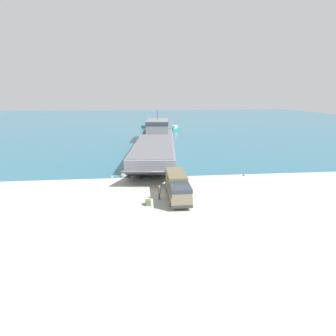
{
  "coord_description": "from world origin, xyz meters",
  "views": [
    {
      "loc": [
        -2.34,
        -32.2,
        12.01
      ],
      "look_at": [
        1.08,
        2.58,
        2.21
      ],
      "focal_mm": 28.0,
      "sensor_mm": 36.0,
      "label": 1
    }
  ],
  "objects_px": {
    "soldier_on_ramp": "(159,191)",
    "cargo_crate": "(148,203)",
    "mooring_bollard": "(139,177)",
    "landing_craft": "(156,140)",
    "moored_boat_a": "(152,127)",
    "military_truck": "(177,186)",
    "moored_boat_b": "(175,129)"
  },
  "relations": [
    {
      "from": "moored_boat_a",
      "to": "mooring_bollard",
      "type": "distance_m",
      "value": 60.34
    },
    {
      "from": "soldier_on_ramp",
      "to": "moored_boat_a",
      "type": "height_order",
      "value": "moored_boat_a"
    },
    {
      "from": "landing_craft",
      "to": "military_truck",
      "type": "height_order",
      "value": "landing_craft"
    },
    {
      "from": "soldier_on_ramp",
      "to": "landing_craft",
      "type": "bearing_deg",
      "value": 67.02
    },
    {
      "from": "military_truck",
      "to": "soldier_on_ramp",
      "type": "bearing_deg",
      "value": -81.84
    },
    {
      "from": "soldier_on_ramp",
      "to": "cargo_crate",
      "type": "distance_m",
      "value": 2.16
    },
    {
      "from": "moored_boat_a",
      "to": "moored_boat_b",
      "type": "bearing_deg",
      "value": -97.82
    },
    {
      "from": "moored_boat_a",
      "to": "soldier_on_ramp",
      "type": "bearing_deg",
      "value": -150.27
    },
    {
      "from": "landing_craft",
      "to": "moored_boat_a",
      "type": "bearing_deg",
      "value": 94.67
    },
    {
      "from": "mooring_bollard",
      "to": "military_truck",
      "type": "bearing_deg",
      "value": -57.92
    },
    {
      "from": "landing_craft",
      "to": "mooring_bollard",
      "type": "height_order",
      "value": "landing_craft"
    },
    {
      "from": "soldier_on_ramp",
      "to": "mooring_bollard",
      "type": "xyz_separation_m",
      "value": [
        -2.48,
        7.8,
        -0.63
      ]
    },
    {
      "from": "mooring_bollard",
      "to": "cargo_crate",
      "type": "distance_m",
      "value": 9.39
    },
    {
      "from": "mooring_bollard",
      "to": "cargo_crate",
      "type": "bearing_deg",
      "value": -83.13
    },
    {
      "from": "mooring_bollard",
      "to": "cargo_crate",
      "type": "relative_size",
      "value": 1.01
    },
    {
      "from": "military_truck",
      "to": "mooring_bollard",
      "type": "bearing_deg",
      "value": -147.6
    },
    {
      "from": "moored_boat_b",
      "to": "cargo_crate",
      "type": "bearing_deg",
      "value": -60.25
    },
    {
      "from": "military_truck",
      "to": "moored_boat_a",
      "type": "xyz_separation_m",
      "value": [
        -0.29,
        67.67,
        -0.78
      ]
    },
    {
      "from": "moored_boat_a",
      "to": "mooring_bollard",
      "type": "xyz_separation_m",
      "value": [
        -4.41,
        -60.18,
        -0.33
      ]
    },
    {
      "from": "military_truck",
      "to": "cargo_crate",
      "type": "bearing_deg",
      "value": -62.61
    },
    {
      "from": "moored_boat_a",
      "to": "moored_boat_b",
      "type": "xyz_separation_m",
      "value": [
        7.61,
        -6.2,
        -0.11
      ]
    },
    {
      "from": "landing_craft",
      "to": "soldier_on_ramp",
      "type": "distance_m",
      "value": 30.95
    },
    {
      "from": "military_truck",
      "to": "mooring_bollard",
      "type": "relative_size",
      "value": 11.31
    },
    {
      "from": "moored_boat_a",
      "to": "landing_craft",
      "type": "bearing_deg",
      "value": -149.58
    },
    {
      "from": "soldier_on_ramp",
      "to": "mooring_bollard",
      "type": "height_order",
      "value": "soldier_on_ramp"
    },
    {
      "from": "landing_craft",
      "to": "moored_boat_b",
      "type": "relative_size",
      "value": 7.7
    },
    {
      "from": "moored_boat_b",
      "to": "mooring_bollard",
      "type": "relative_size",
      "value": 8.07
    },
    {
      "from": "cargo_crate",
      "to": "soldier_on_ramp",
      "type": "bearing_deg",
      "value": 48.19
    },
    {
      "from": "military_truck",
      "to": "mooring_bollard",
      "type": "distance_m",
      "value": 8.91
    },
    {
      "from": "landing_craft",
      "to": "mooring_bollard",
      "type": "bearing_deg",
      "value": -93.74
    },
    {
      "from": "landing_craft",
      "to": "cargo_crate",
      "type": "height_order",
      "value": "landing_craft"
    },
    {
      "from": "landing_craft",
      "to": "mooring_bollard",
      "type": "distance_m",
      "value": 23.48
    }
  ]
}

